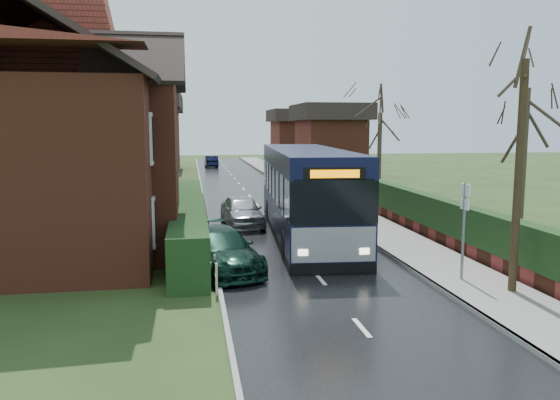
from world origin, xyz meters
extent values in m
plane|color=#3A4F21|center=(0.00, 0.00, 0.00)|extent=(140.00, 140.00, 0.00)
cube|color=black|center=(0.00, 10.00, 0.01)|extent=(6.00, 100.00, 0.02)
cube|color=slate|center=(4.25, 10.00, 0.07)|extent=(2.50, 100.00, 0.14)
cube|color=gray|center=(3.05, 10.00, 0.07)|extent=(0.12, 100.00, 0.14)
cube|color=gray|center=(-3.05, 10.00, 0.05)|extent=(0.12, 100.00, 0.10)
cube|color=black|center=(-3.90, 5.00, 0.80)|extent=(1.20, 16.00, 1.60)
cube|color=brown|center=(5.80, 10.00, 0.30)|extent=(0.30, 50.00, 0.60)
cube|color=black|center=(5.80, 10.00, 1.20)|extent=(0.60, 50.00, 1.20)
cube|color=brown|center=(-9.00, 5.00, 3.00)|extent=(8.00, 14.00, 6.00)
cube|color=brown|center=(-5.50, 2.00, 3.00)|extent=(2.50, 4.00, 6.00)
cube|color=brown|center=(-8.00, 9.00, 9.20)|extent=(0.90, 1.40, 2.20)
cube|color=silver|center=(-4.95, 0.00, 1.60)|extent=(0.08, 1.20, 1.60)
cube|color=black|center=(-4.92, 0.00, 1.60)|extent=(0.03, 0.95, 1.35)
cube|color=silver|center=(-4.95, 0.00, 4.20)|extent=(0.08, 1.20, 1.60)
cube|color=black|center=(-4.92, 0.00, 4.20)|extent=(0.03, 0.95, 1.35)
cube|color=silver|center=(-4.95, 4.00, 1.60)|extent=(0.08, 1.20, 1.60)
cube|color=black|center=(-4.92, 4.00, 1.60)|extent=(0.03, 0.95, 1.35)
cube|color=silver|center=(-4.95, 4.00, 4.20)|extent=(0.08, 1.20, 1.60)
cube|color=black|center=(-4.92, 4.00, 4.20)|extent=(0.03, 0.95, 1.35)
cube|color=silver|center=(-4.95, 8.00, 1.60)|extent=(0.08, 1.20, 1.60)
cube|color=black|center=(-4.92, 8.00, 1.60)|extent=(0.03, 0.95, 1.35)
cube|color=silver|center=(-4.95, 8.00, 4.20)|extent=(0.08, 1.20, 1.60)
cube|color=black|center=(-4.92, 8.00, 4.20)|extent=(0.03, 0.95, 1.35)
cube|color=silver|center=(-4.95, 10.50, 1.60)|extent=(0.08, 1.20, 1.60)
cube|color=black|center=(-4.92, 10.50, 1.60)|extent=(0.03, 0.95, 1.35)
cube|color=silver|center=(-4.95, 10.50, 4.20)|extent=(0.08, 1.20, 1.60)
cube|color=black|center=(-4.92, 10.50, 4.20)|extent=(0.03, 0.95, 1.35)
cube|color=black|center=(0.91, 4.38, 1.00)|extent=(3.55, 12.16, 1.24)
cube|color=black|center=(0.91, 4.38, 2.28)|extent=(3.57, 12.17, 1.31)
cube|color=black|center=(0.91, 4.38, 3.30)|extent=(3.55, 12.16, 0.72)
cube|color=black|center=(0.91, 4.38, 0.19)|extent=(3.55, 12.16, 0.38)
cube|color=gray|center=(0.50, -1.56, 0.98)|extent=(2.62, 0.30, 1.09)
cube|color=black|center=(0.50, -1.59, 2.29)|extent=(2.46, 0.25, 1.42)
cube|color=black|center=(0.50, -1.59, 3.17)|extent=(1.91, 0.21, 0.38)
cube|color=#FF8C00|center=(0.50, -1.63, 3.17)|extent=(1.50, 0.14, 0.24)
cube|color=black|center=(0.50, -1.57, 0.24)|extent=(2.68, 0.32, 0.33)
cube|color=#FFF2CC|center=(-0.45, -1.56, 0.76)|extent=(0.31, 0.07, 0.20)
cube|color=#FFF2CC|center=(1.45, -1.69, 0.76)|extent=(0.31, 0.07, 0.20)
cylinder|color=black|center=(-0.58, 0.63, 0.52)|extent=(0.38, 1.07, 1.05)
cylinder|color=black|center=(1.88, 0.46, 0.52)|extent=(0.38, 1.07, 1.05)
cylinder|color=black|center=(-0.06, 8.30, 0.52)|extent=(0.38, 1.07, 1.05)
cylinder|color=black|center=(2.41, 8.13, 0.52)|extent=(0.38, 1.07, 1.05)
imported|color=#BCBCC1|center=(-1.50, 7.30, 0.71)|extent=(1.98, 4.26, 1.41)
imported|color=black|center=(-2.90, -0.35, 0.67)|extent=(2.91, 4.91, 1.33)
imported|color=black|center=(-1.52, 43.97, 0.65)|extent=(1.51, 4.00, 1.30)
cylinder|color=slate|center=(4.00, -3.00, 1.50)|extent=(0.09, 0.09, 2.99)
cube|color=white|center=(4.00, -3.00, 2.78)|extent=(0.08, 0.45, 0.34)
cube|color=white|center=(4.00, -3.00, 2.35)|extent=(0.07, 0.41, 0.30)
cylinder|color=black|center=(4.80, -4.30, 3.16)|extent=(0.22, 0.22, 6.31)
cube|color=black|center=(4.80, -4.30, 5.86)|extent=(0.39, 0.77, 0.07)
cylinder|color=#352A1F|center=(7.82, 0.17, 2.95)|extent=(0.28, 0.28, 5.91)
cylinder|color=#32271D|center=(9.00, 18.35, 2.74)|extent=(0.30, 0.30, 5.49)
cylinder|color=#31241D|center=(-12.41, 12.19, 3.24)|extent=(0.30, 0.30, 6.47)
camera|label=1|loc=(-3.77, -17.48, 4.59)|focal=35.00mm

